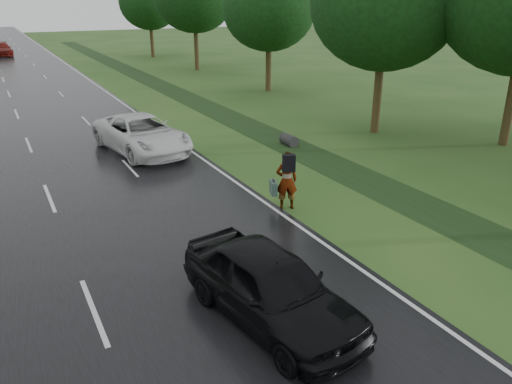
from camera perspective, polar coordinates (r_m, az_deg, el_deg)
The scene contains 12 objects.
ground at distance 12.60m, azimuth -18.03°, elevation -12.95°, with size 220.00×220.00×0.00m, color #274E1C.
road at distance 55.92m, azimuth -27.17°, elevation 12.02°, with size 14.00×180.00×0.04m, color black.
edge_stripe_east at distance 56.47m, azimuth -20.23°, elevation 13.13°, with size 0.12×180.00×0.01m, color silver.
center_line at distance 55.91m, azimuth -27.18°, elevation 12.05°, with size 0.12×180.00×0.01m, color silver.
drainage_ditch at distance 32.59m, azimuth -4.38°, elevation 9.16°, with size 2.20×120.00×0.56m.
tree_east_b at distance 27.45m, azimuth 14.61°, elevation 20.29°, with size 7.60×7.60×10.11m.
tree_east_c at distance 39.61m, azimuth 1.49°, elevation 20.26°, with size 7.00×7.00×9.29m.
tree_east_f at distance 65.24m, azimuth -12.11°, elevation 20.46°, with size 7.20×7.20×9.62m.
pedestrian at distance 17.09m, azimuth 3.44°, elevation 1.39°, with size 1.00×1.02×2.06m.
white_pickup at distance 24.21m, azimuth -12.94°, elevation 6.47°, with size 2.82×6.12×1.70m, color white.
dark_sedan at distance 11.28m, azimuth 1.66°, elevation -10.72°, with size 2.02×5.02×1.71m, color black.
far_car_red at distance 72.38m, azimuth -27.06°, elevation 14.32°, with size 2.21×5.43×1.58m, color maroon.
Camera 1 is at (-1.28, -10.48, 6.88)m, focal length 35.00 mm.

